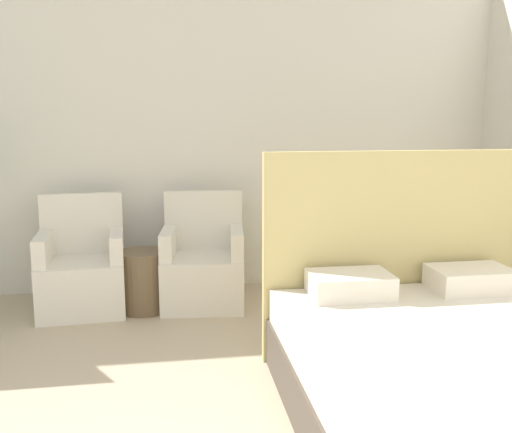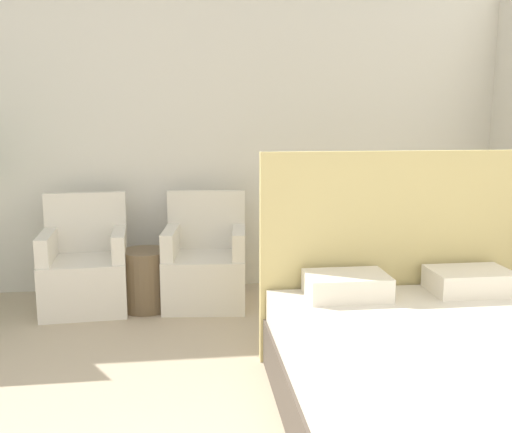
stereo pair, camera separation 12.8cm
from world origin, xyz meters
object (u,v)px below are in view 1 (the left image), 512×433
(bed, at_px, (471,378))
(armchair_near_window_left, at_px, (82,276))
(armchair_near_window_right, at_px, (203,271))
(side_table, at_px, (144,281))

(bed, distance_m, armchair_near_window_left, 3.02)
(armchair_near_window_right, height_order, side_table, armchair_near_window_right)
(armchair_near_window_right, relative_size, side_table, 1.89)
(armchair_near_window_left, height_order, armchair_near_window_right, same)
(bed, bearing_deg, armchair_near_window_left, 135.32)
(armchair_near_window_left, relative_size, armchair_near_window_right, 1.00)
(armchair_near_window_right, bearing_deg, bed, -54.99)
(bed, height_order, side_table, bed)
(armchair_near_window_right, distance_m, side_table, 0.49)
(armchair_near_window_right, bearing_deg, armchair_near_window_left, -174.13)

